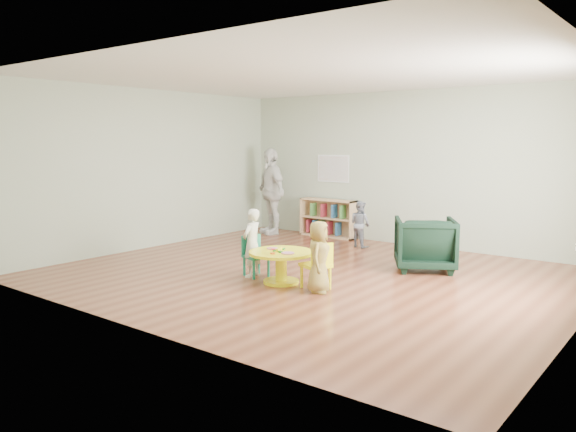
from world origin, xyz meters
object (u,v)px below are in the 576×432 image
(child_left, at_px, (252,243))
(armchair, at_px, (425,244))
(toddler, at_px, (360,224))
(adult_caretaker, at_px, (271,191))
(activity_table, at_px, (281,261))
(kid_chair_right, at_px, (318,264))
(bookshelf, at_px, (329,218))
(kid_chair_left, at_px, (255,254))
(child_right, at_px, (319,257))

(child_left, bearing_deg, armchair, 129.21)
(toddler, bearing_deg, adult_caretaker, 8.88)
(activity_table, distance_m, kid_chair_right, 0.57)
(activity_table, bearing_deg, bookshelf, 114.12)
(kid_chair_left, distance_m, child_right, 1.23)
(bookshelf, relative_size, adult_caretaker, 0.69)
(bookshelf, bearing_deg, armchair, -29.95)
(toddler, bearing_deg, armchair, 162.98)
(kid_chair_right, xyz_separation_m, child_right, (0.09, -0.11, 0.13))
(armchair, bearing_deg, kid_chair_right, 40.68)
(kid_chair_right, xyz_separation_m, toddler, (-1.05, 2.85, 0.09))
(kid_chair_left, relative_size, armchair, 0.67)
(armchair, relative_size, child_left, 0.90)
(bookshelf, xyz_separation_m, adult_caretaker, (-1.12, -0.45, 0.51))
(kid_chair_left, distance_m, adult_caretaker, 3.70)
(armchair, height_order, child_right, child_right)
(kid_chair_right, height_order, adult_caretaker, adult_caretaker)
(kid_chair_right, relative_size, toddler, 0.73)
(child_right, distance_m, adult_caretaker, 4.60)
(activity_table, bearing_deg, child_right, -6.26)
(child_right, distance_m, toddler, 3.17)
(activity_table, relative_size, bookshelf, 0.72)
(bookshelf, height_order, child_left, child_left)
(bookshelf, relative_size, toddler, 1.44)
(toddler, bearing_deg, bookshelf, -16.28)
(child_right, xyz_separation_m, toddler, (-1.14, 2.96, -0.04))
(bookshelf, height_order, toddler, toddler)
(armchair, distance_m, child_right, 2.05)
(armchair, relative_size, child_right, 0.95)
(bookshelf, height_order, armchair, armchair)
(armchair, xyz_separation_m, toddler, (-1.68, 0.98, 0.03))
(armchair, distance_m, adult_caretaker, 4.08)
(activity_table, relative_size, kid_chair_left, 1.51)
(toddler, height_order, adult_caretaker, adult_caretaker)
(bookshelf, bearing_deg, adult_caretaker, -158.35)
(armchair, bearing_deg, activity_table, 27.08)
(kid_chair_right, bearing_deg, adult_caretaker, 67.82)
(armchair, bearing_deg, kid_chair_left, 15.47)
(child_left, height_order, adult_caretaker, adult_caretaker)
(activity_table, xyz_separation_m, child_left, (-0.55, 0.03, 0.18))
(bookshelf, xyz_separation_m, child_right, (2.23, -3.57, 0.09))
(kid_chair_left, height_order, child_right, child_right)
(kid_chair_left, xyz_separation_m, armchair, (1.74, 1.82, 0.08))
(activity_table, xyz_separation_m, kid_chair_left, (-0.55, 0.09, 0.01))
(activity_table, distance_m, kid_chair_left, 0.55)
(child_left, distance_m, adult_caretaker, 3.72)
(activity_table, height_order, child_left, child_left)
(child_left, height_order, toddler, child_left)
(activity_table, xyz_separation_m, armchair, (1.20, 1.91, 0.09))
(kid_chair_right, distance_m, child_right, 0.19)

